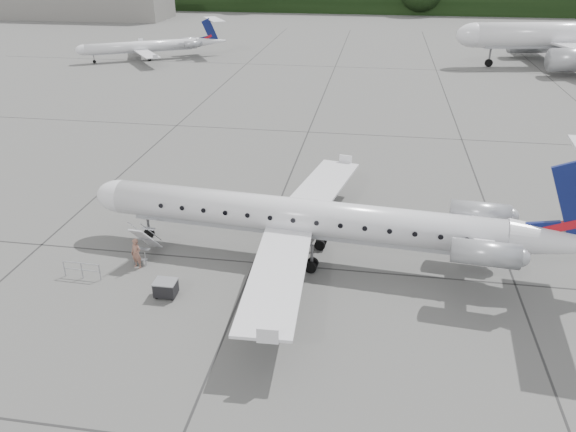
# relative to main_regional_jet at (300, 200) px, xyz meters

# --- Properties ---
(ground) EXTENTS (320.00, 320.00, 0.00)m
(ground) POSITION_rel_main_regional_jet_xyz_m (2.46, -3.53, -3.82)
(ground) COLOR #555553
(ground) RESTS_ON ground
(main_regional_jet) EXTENTS (31.50, 23.90, 7.64)m
(main_regional_jet) POSITION_rel_main_regional_jet_xyz_m (0.00, 0.00, 0.00)
(main_regional_jet) COLOR silver
(main_regional_jet) RESTS_ON ground
(airstair) EXTENTS (1.04, 2.34, 2.39)m
(airstair) POSITION_rel_main_regional_jet_xyz_m (-9.17, -1.48, -2.62)
(airstair) COLOR silver
(airstair) RESTS_ON ground
(passenger) EXTENTS (0.79, 0.64, 1.88)m
(passenger) POSITION_rel_main_regional_jet_xyz_m (-9.28, -2.76, -2.88)
(passenger) COLOR #895A4A
(passenger) RESTS_ON ground
(safety_railing) EXTENTS (2.20, 0.15, 1.00)m
(safety_railing) POSITION_rel_main_regional_jet_xyz_m (-11.93, -4.39, -3.32)
(safety_railing) COLOR gray
(safety_railing) RESTS_ON ground
(baggage_cart) EXTENTS (1.17, 0.95, 1.01)m
(baggage_cart) POSITION_rel_main_regional_jet_xyz_m (-6.56, -5.36, -3.32)
(baggage_cart) COLOR black
(baggage_cart) RESTS_ON ground
(bg_narrowbody) EXTENTS (40.21, 32.27, 12.89)m
(bg_narrowbody) POSITION_rel_main_regional_jet_xyz_m (31.60, 63.23, 2.63)
(bg_narrowbody) COLOR silver
(bg_narrowbody) RESTS_ON ground
(bg_regional_left) EXTENTS (27.54, 25.21, 5.89)m
(bg_regional_left) POSITION_rel_main_regional_jet_xyz_m (-33.54, 57.74, -0.87)
(bg_regional_left) COLOR silver
(bg_regional_left) RESTS_ON ground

